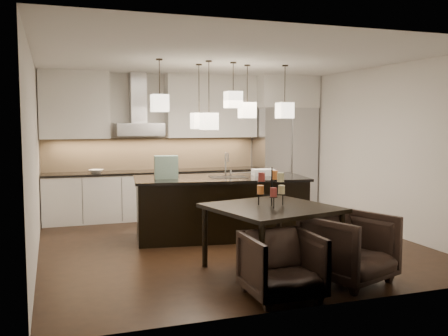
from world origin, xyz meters
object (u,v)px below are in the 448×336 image
object	(u,v)px
island_body	(220,208)
dining_table	(271,239)
armchair_right	(349,248)
armchair_left	(282,266)
refrigerator	(284,159)

from	to	relation	value
island_body	dining_table	size ratio (longest dim) A/B	1.93
island_body	armchair_right	xyz separation A→B (m)	(0.69, -2.66, -0.06)
armchair_left	armchair_right	bearing A→B (deg)	13.49
dining_table	armchair_left	xyz separation A→B (m)	(-0.30, -0.92, -0.06)
refrigerator	island_body	size ratio (longest dim) A/B	0.81
island_body	armchair_left	xyz separation A→B (m)	(-0.29, -2.89, -0.11)
dining_table	armchair_left	distance (m)	0.97
armchair_right	dining_table	bearing A→B (deg)	114.50
refrigerator	armchair_right	xyz separation A→B (m)	(-1.38, -4.56, -0.67)
armchair_left	armchair_right	world-z (taller)	armchair_right
armchair_left	refrigerator	bearing A→B (deg)	63.79
refrigerator	island_body	world-z (taller)	refrigerator
refrigerator	armchair_left	xyz separation A→B (m)	(-2.36, -4.80, -0.72)
refrigerator	armchair_left	bearing A→B (deg)	-116.18
refrigerator	armchair_right	bearing A→B (deg)	-106.82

